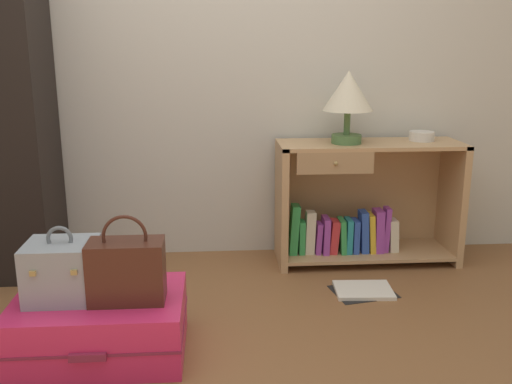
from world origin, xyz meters
TOP-DOWN VIEW (x-y plane):
  - ground_plane at (0.00, 0.00)m, footprint 9.00×9.00m
  - back_wall at (0.00, 1.50)m, footprint 6.40×0.10m
  - bookshelf at (0.86, 1.25)m, footprint 1.06×0.39m
  - table_lamp at (0.75, 1.22)m, footprint 0.28×0.28m
  - bowl at (1.21, 1.27)m, footprint 0.15×0.15m
  - suitcase_large at (-0.49, 0.26)m, footprint 0.70×0.52m
  - train_case at (-0.62, 0.26)m, footprint 0.28×0.25m
  - handbag at (-0.36, 0.21)m, footprint 0.30×0.16m
  - open_book_on_floor at (0.77, 0.77)m, footprint 0.36×0.30m

SIDE VIEW (x-z plane):
  - ground_plane at x=0.00m, z-range 0.00..0.00m
  - open_book_on_floor at x=0.77m, z-range 0.00..0.02m
  - suitcase_large at x=-0.49m, z-range 0.00..0.25m
  - bookshelf at x=0.86m, z-range -0.02..0.70m
  - train_case at x=-0.62m, z-range 0.22..0.53m
  - handbag at x=-0.36m, z-range 0.20..0.57m
  - bowl at x=1.21m, z-range 0.72..0.77m
  - table_lamp at x=0.75m, z-range 0.79..1.20m
  - back_wall at x=0.00m, z-range 0.00..2.60m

